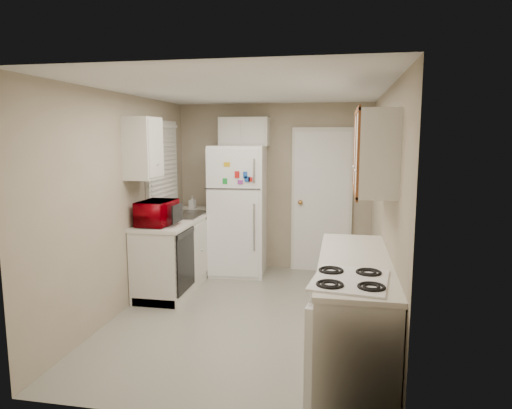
# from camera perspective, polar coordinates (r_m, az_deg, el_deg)

# --- Properties ---
(floor) EXTENTS (3.80, 3.80, 0.00)m
(floor) POSITION_cam_1_polar(r_m,az_deg,el_deg) (5.13, -1.06, -13.64)
(floor) COLOR #ABA99C
(floor) RESTS_ON ground
(ceiling) EXTENTS (3.80, 3.80, 0.00)m
(ceiling) POSITION_cam_1_polar(r_m,az_deg,el_deg) (4.77, -1.14, 14.11)
(ceiling) COLOR white
(ceiling) RESTS_ON floor
(wall_left) EXTENTS (3.80, 3.80, 0.00)m
(wall_left) POSITION_cam_1_polar(r_m,az_deg,el_deg) (5.27, -16.17, 0.16)
(wall_left) COLOR tan
(wall_left) RESTS_ON floor
(wall_right) EXTENTS (3.80, 3.80, 0.00)m
(wall_right) POSITION_cam_1_polar(r_m,az_deg,el_deg) (4.73, 15.75, -0.75)
(wall_right) COLOR tan
(wall_right) RESTS_ON floor
(wall_back) EXTENTS (2.80, 2.80, 0.00)m
(wall_back) POSITION_cam_1_polar(r_m,az_deg,el_deg) (6.66, 2.22, 2.18)
(wall_back) COLOR tan
(wall_back) RESTS_ON floor
(wall_front) EXTENTS (2.80, 2.80, 0.00)m
(wall_front) POSITION_cam_1_polar(r_m,az_deg,el_deg) (3.01, -8.51, -5.72)
(wall_front) COLOR tan
(wall_front) RESTS_ON floor
(left_counter) EXTENTS (0.60, 1.80, 0.90)m
(left_counter) POSITION_cam_1_polar(r_m,az_deg,el_deg) (6.11, -9.54, -5.68)
(left_counter) COLOR silver
(left_counter) RESTS_ON floor
(dishwasher) EXTENTS (0.03, 0.58, 0.72)m
(dishwasher) POSITION_cam_1_polar(r_m,az_deg,el_deg) (5.46, -8.85, -6.95)
(dishwasher) COLOR black
(dishwasher) RESTS_ON floor
(sink) EXTENTS (0.54, 0.74, 0.16)m
(sink) POSITION_cam_1_polar(r_m,az_deg,el_deg) (6.16, -9.16, -1.64)
(sink) COLOR gray
(sink) RESTS_ON left_counter
(microwave) EXTENTS (0.53, 0.31, 0.35)m
(microwave) POSITION_cam_1_polar(r_m,az_deg,el_deg) (5.48, -12.25, -0.97)
(microwave) COLOR #8F0009
(microwave) RESTS_ON left_counter
(soap_bottle) EXTENTS (0.10, 0.10, 0.18)m
(soap_bottle) POSITION_cam_1_polar(r_m,az_deg,el_deg) (6.68, -7.96, 0.39)
(soap_bottle) COLOR silver
(soap_bottle) RESTS_ON left_counter
(window_blinds) EXTENTS (0.10, 0.98, 1.08)m
(window_blinds) POSITION_cam_1_polar(r_m,az_deg,el_deg) (6.17, -11.60, 5.23)
(window_blinds) COLOR silver
(window_blinds) RESTS_ON wall_left
(upper_cabinet_left) EXTENTS (0.30, 0.45, 0.70)m
(upper_cabinet_left) POSITION_cam_1_polar(r_m,az_deg,el_deg) (5.35, -13.94, 6.82)
(upper_cabinet_left) COLOR silver
(upper_cabinet_left) RESTS_ON wall_left
(refrigerator) EXTENTS (0.79, 0.77, 1.81)m
(refrigerator) POSITION_cam_1_polar(r_m,az_deg,el_deg) (6.44, -2.19, -0.69)
(refrigerator) COLOR white
(refrigerator) RESTS_ON floor
(cabinet_over_fridge) EXTENTS (0.70, 0.30, 0.40)m
(cabinet_over_fridge) POSITION_cam_1_polar(r_m,az_deg,el_deg) (6.55, -1.44, 9.08)
(cabinet_over_fridge) COLOR silver
(cabinet_over_fridge) RESTS_ON wall_back
(interior_door) EXTENTS (0.86, 0.06, 2.08)m
(interior_door) POSITION_cam_1_polar(r_m,az_deg,el_deg) (6.58, 8.20, 0.44)
(interior_door) COLOR white
(interior_door) RESTS_ON floor
(right_counter) EXTENTS (0.60, 2.00, 0.90)m
(right_counter) POSITION_cam_1_polar(r_m,az_deg,el_deg) (4.13, 12.05, -12.75)
(right_counter) COLOR silver
(right_counter) RESTS_ON floor
(stove) EXTENTS (0.61, 0.71, 0.78)m
(stove) POSITION_cam_1_polar(r_m,az_deg,el_deg) (3.60, 11.42, -17.04)
(stove) COLOR white
(stove) RESTS_ON floor
(upper_cabinet_right) EXTENTS (0.30, 1.20, 0.70)m
(upper_cabinet_right) POSITION_cam_1_polar(r_m,az_deg,el_deg) (4.16, 14.62, 6.39)
(upper_cabinet_right) COLOR silver
(upper_cabinet_right) RESTS_ON wall_right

